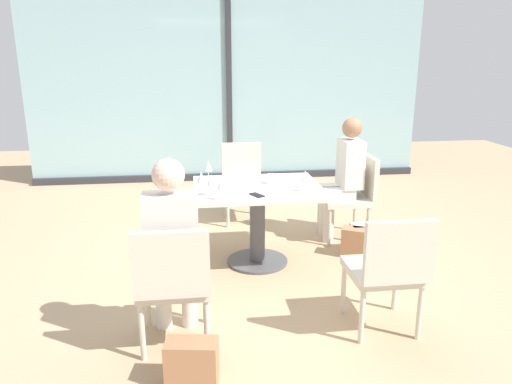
{
  "coord_description": "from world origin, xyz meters",
  "views": [
    {
      "loc": [
        -0.55,
        -4.11,
        1.85
      ],
      "look_at": [
        0.0,
        0.1,
        0.65
      ],
      "focal_mm": 33.94,
      "sensor_mm": 36.0,
      "label": 1
    }
  ],
  "objects_px": {
    "chair_front_left": "(173,279)",
    "handbag_2": "(358,243)",
    "cell_phone_on_table": "(257,195)",
    "handbag_1": "(192,363)",
    "wine_glass_1": "(221,184)",
    "wine_glass_3": "(208,166)",
    "person_far_right": "(344,173)",
    "wine_glass_4": "(201,178)",
    "person_front_left": "(172,242)",
    "chair_near_window": "(243,177)",
    "coffee_cup": "(271,179)",
    "chair_far_right": "(353,192)",
    "dining_table_main": "(257,207)",
    "chair_front_right": "(388,267)",
    "wine_glass_0": "(305,176)",
    "handbag_0": "(366,238)",
    "wine_glass_2": "(211,181)"
  },
  "relations": [
    {
      "from": "chair_front_left",
      "to": "handbag_2",
      "type": "bearing_deg",
      "value": 37.76
    },
    {
      "from": "cell_phone_on_table",
      "to": "handbag_1",
      "type": "distance_m",
      "value": 1.6
    },
    {
      "from": "wine_glass_1",
      "to": "wine_glass_3",
      "type": "bearing_deg",
      "value": 96.7
    },
    {
      "from": "person_far_right",
      "to": "wine_glass_4",
      "type": "distance_m",
      "value": 1.6
    },
    {
      "from": "person_far_right",
      "to": "person_front_left",
      "type": "xyz_separation_m",
      "value": [
        -1.66,
        -1.69,
        0.0
      ]
    },
    {
      "from": "chair_near_window",
      "to": "person_front_left",
      "type": "bearing_deg",
      "value": -106.03
    },
    {
      "from": "person_front_left",
      "to": "cell_phone_on_table",
      "type": "bearing_deg",
      "value": 53.32
    },
    {
      "from": "cell_phone_on_table",
      "to": "coffee_cup",
      "type": "bearing_deg",
      "value": 36.17
    },
    {
      "from": "chair_far_right",
      "to": "wine_glass_1",
      "type": "height_order",
      "value": "wine_glass_1"
    },
    {
      "from": "dining_table_main",
      "to": "cell_phone_on_table",
      "type": "bearing_deg",
      "value": -98.67
    },
    {
      "from": "chair_front_right",
      "to": "person_front_left",
      "type": "bearing_deg",
      "value": 175.59
    },
    {
      "from": "dining_table_main",
      "to": "cell_phone_on_table",
      "type": "relative_size",
      "value": 7.82
    },
    {
      "from": "wine_glass_3",
      "to": "wine_glass_1",
      "type": "bearing_deg",
      "value": -83.3
    },
    {
      "from": "chair_far_right",
      "to": "chair_near_window",
      "type": "xyz_separation_m",
      "value": [
        -1.07,
        0.78,
        0.0
      ]
    },
    {
      "from": "wine_glass_0",
      "to": "handbag_1",
      "type": "height_order",
      "value": "wine_glass_0"
    },
    {
      "from": "wine_glass_1",
      "to": "wine_glass_3",
      "type": "height_order",
      "value": "same"
    },
    {
      "from": "chair_front_left",
      "to": "handbag_1",
      "type": "relative_size",
      "value": 2.9
    },
    {
      "from": "wine_glass_4",
      "to": "chair_front_left",
      "type": "bearing_deg",
      "value": -100.56
    },
    {
      "from": "wine_glass_0",
      "to": "handbag_0",
      "type": "height_order",
      "value": "wine_glass_0"
    },
    {
      "from": "chair_front_left",
      "to": "chair_front_right",
      "type": "xyz_separation_m",
      "value": [
        1.42,
        0.0,
        0.0
      ]
    },
    {
      "from": "chair_far_right",
      "to": "wine_glass_2",
      "type": "xyz_separation_m",
      "value": [
        -1.48,
        -0.76,
        0.37
      ]
    },
    {
      "from": "chair_front_left",
      "to": "person_far_right",
      "type": "relative_size",
      "value": 0.69
    },
    {
      "from": "wine_glass_3",
      "to": "coffee_cup",
      "type": "height_order",
      "value": "wine_glass_3"
    },
    {
      "from": "wine_glass_4",
      "to": "chair_far_right",
      "type": "bearing_deg",
      "value": 22.81
    },
    {
      "from": "wine_glass_4",
      "to": "handbag_1",
      "type": "relative_size",
      "value": 0.62
    },
    {
      "from": "coffee_cup",
      "to": "handbag_2",
      "type": "xyz_separation_m",
      "value": [
        0.83,
        -0.07,
        -0.64
      ]
    },
    {
      "from": "chair_front_right",
      "to": "handbag_0",
      "type": "distance_m",
      "value": 1.5
    },
    {
      "from": "coffee_cup",
      "to": "handbag_2",
      "type": "relative_size",
      "value": 0.3
    },
    {
      "from": "wine_glass_2",
      "to": "wine_glass_4",
      "type": "xyz_separation_m",
      "value": [
        -0.08,
        0.11,
        0.0
      ]
    },
    {
      "from": "wine_glass_2",
      "to": "coffee_cup",
      "type": "relative_size",
      "value": 2.06
    },
    {
      "from": "chair_near_window",
      "to": "wine_glass_0",
      "type": "distance_m",
      "value": 1.59
    },
    {
      "from": "cell_phone_on_table",
      "to": "chair_front_left",
      "type": "bearing_deg",
      "value": -151.6
    },
    {
      "from": "wine_glass_3",
      "to": "handbag_1",
      "type": "distance_m",
      "value": 2.09
    },
    {
      "from": "cell_phone_on_table",
      "to": "handbag_0",
      "type": "bearing_deg",
      "value": -8.32
    },
    {
      "from": "chair_front_right",
      "to": "handbag_1",
      "type": "bearing_deg",
      "value": -164.0
    },
    {
      "from": "handbag_0",
      "to": "person_far_right",
      "type": "bearing_deg",
      "value": 109.22
    },
    {
      "from": "wine_glass_0",
      "to": "handbag_0",
      "type": "relative_size",
      "value": 0.62
    },
    {
      "from": "person_far_right",
      "to": "chair_near_window",
      "type": "bearing_deg",
      "value": 140.84
    },
    {
      "from": "dining_table_main",
      "to": "wine_glass_2",
      "type": "distance_m",
      "value": 0.59
    },
    {
      "from": "dining_table_main",
      "to": "person_front_left",
      "type": "height_order",
      "value": "person_front_left"
    },
    {
      "from": "person_far_right",
      "to": "wine_glass_4",
      "type": "xyz_separation_m",
      "value": [
        -1.45,
        -0.66,
        0.16
      ]
    },
    {
      "from": "dining_table_main",
      "to": "wine_glass_2",
      "type": "bearing_deg",
      "value": -148.59
    },
    {
      "from": "handbag_1",
      "to": "wine_glass_0",
      "type": "bearing_deg",
      "value": 64.97
    },
    {
      "from": "chair_near_window",
      "to": "coffee_cup",
      "type": "relative_size",
      "value": 9.67
    },
    {
      "from": "dining_table_main",
      "to": "coffee_cup",
      "type": "bearing_deg",
      "value": 29.61
    },
    {
      "from": "chair_near_window",
      "to": "handbag_0",
      "type": "relative_size",
      "value": 2.9
    },
    {
      "from": "chair_front_left",
      "to": "wine_glass_0",
      "type": "height_order",
      "value": "wine_glass_0"
    },
    {
      "from": "chair_far_right",
      "to": "wine_glass_3",
      "type": "bearing_deg",
      "value": -171.51
    },
    {
      "from": "wine_glass_4",
      "to": "wine_glass_0",
      "type": "bearing_deg",
      "value": -4.35
    },
    {
      "from": "chair_front_left",
      "to": "coffee_cup",
      "type": "relative_size",
      "value": 9.67
    }
  ]
}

